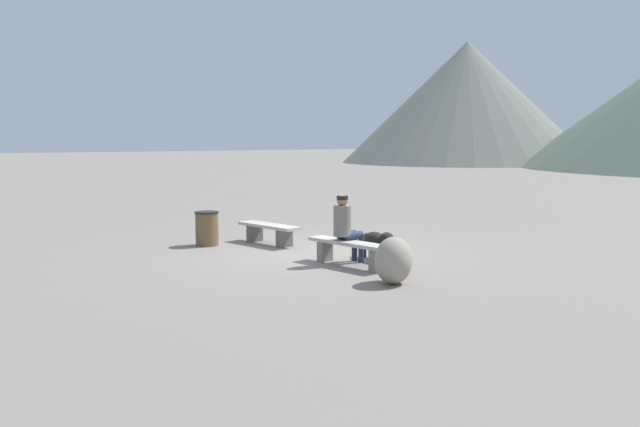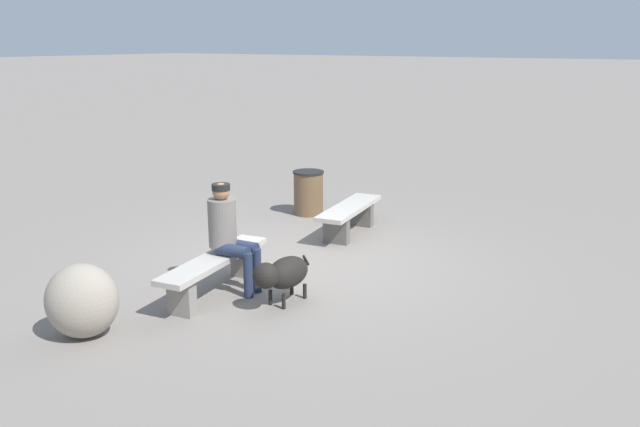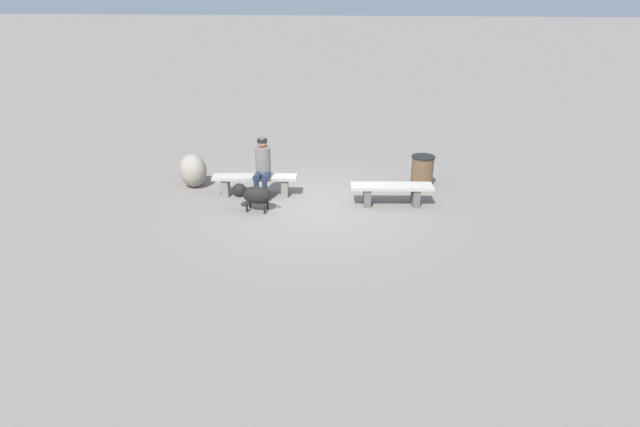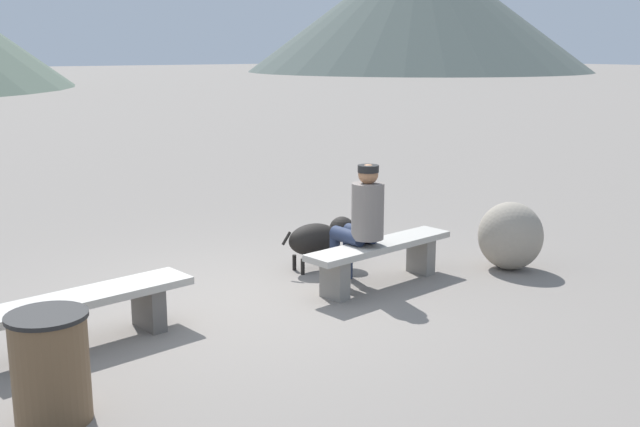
{
  "view_description": "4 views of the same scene",
  "coord_description": "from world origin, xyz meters",
  "px_view_note": "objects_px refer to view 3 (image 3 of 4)",
  "views": [
    {
      "loc": [
        10.51,
        -7.71,
        2.33
      ],
      "look_at": [
        -0.88,
        0.63,
        0.69
      ],
      "focal_mm": 36.17,
      "sensor_mm": 36.0,
      "label": 1
    },
    {
      "loc": [
        6.81,
        4.52,
        2.89
      ],
      "look_at": [
        -0.78,
        -0.29,
        0.5
      ],
      "focal_mm": 36.65,
      "sensor_mm": 36.0,
      "label": 2
    },
    {
      "loc": [
        -1.59,
        9.77,
        4.1
      ],
      "look_at": [
        -0.31,
        1.38,
        0.42
      ],
      "focal_mm": 28.4,
      "sensor_mm": 36.0,
      "label": 3
    },
    {
      "loc": [
        -3.39,
        -6.26,
        2.42
      ],
      "look_at": [
        1.45,
        0.82,
        0.55
      ],
      "focal_mm": 42.39,
      "sensor_mm": 36.0,
      "label": 4
    }
  ],
  "objects_px": {
    "bench_left": "(392,191)",
    "boulder": "(193,171)",
    "dog": "(252,194)",
    "trash_bin": "(422,172)",
    "seated_person": "(262,165)",
    "bench_right": "(255,182)"
  },
  "relations": [
    {
      "from": "boulder",
      "to": "trash_bin",
      "type": "bearing_deg",
      "value": -172.05
    },
    {
      "from": "bench_left",
      "to": "boulder",
      "type": "distance_m",
      "value": 4.57
    },
    {
      "from": "seated_person",
      "to": "trash_bin",
      "type": "height_order",
      "value": "seated_person"
    },
    {
      "from": "dog",
      "to": "bench_left",
      "type": "bearing_deg",
      "value": -160.79
    },
    {
      "from": "bench_right",
      "to": "trash_bin",
      "type": "xyz_separation_m",
      "value": [
        -3.65,
        -1.09,
        0.05
      ]
    },
    {
      "from": "bench_left",
      "to": "bench_right",
      "type": "height_order",
      "value": "bench_right"
    },
    {
      "from": "bench_right",
      "to": "seated_person",
      "type": "bearing_deg",
      "value": 156.24
    },
    {
      "from": "bench_right",
      "to": "seated_person",
      "type": "relative_size",
      "value": 1.45
    },
    {
      "from": "dog",
      "to": "boulder",
      "type": "distance_m",
      "value": 2.12
    },
    {
      "from": "boulder",
      "to": "bench_right",
      "type": "bearing_deg",
      "value": 167.01
    },
    {
      "from": "bench_left",
      "to": "trash_bin",
      "type": "relative_size",
      "value": 2.35
    },
    {
      "from": "bench_right",
      "to": "trash_bin",
      "type": "distance_m",
      "value": 3.81
    },
    {
      "from": "seated_person",
      "to": "dog",
      "type": "xyz_separation_m",
      "value": [
        0.02,
        0.78,
        -0.38
      ]
    },
    {
      "from": "dog",
      "to": "boulder",
      "type": "xyz_separation_m",
      "value": [
        1.75,
        -1.2,
        0.02
      ]
    },
    {
      "from": "seated_person",
      "to": "boulder",
      "type": "xyz_separation_m",
      "value": [
        1.77,
        -0.42,
        -0.36
      ]
    },
    {
      "from": "bench_left",
      "to": "dog",
      "type": "relative_size",
      "value": 1.93
    },
    {
      "from": "bench_left",
      "to": "trash_bin",
      "type": "xyz_separation_m",
      "value": [
        -0.67,
        -1.19,
        0.06
      ]
    },
    {
      "from": "bench_left",
      "to": "seated_person",
      "type": "height_order",
      "value": "seated_person"
    },
    {
      "from": "bench_left",
      "to": "boulder",
      "type": "bearing_deg",
      "value": -13.87
    },
    {
      "from": "seated_person",
      "to": "bench_right",
      "type": "bearing_deg",
      "value": -20.01
    },
    {
      "from": "trash_bin",
      "to": "bench_left",
      "type": "bearing_deg",
      "value": 60.74
    },
    {
      "from": "seated_person",
      "to": "dog",
      "type": "distance_m",
      "value": 0.87
    }
  ]
}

